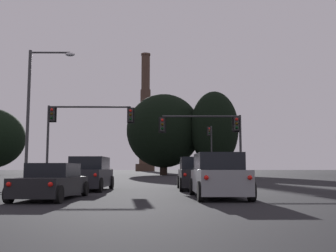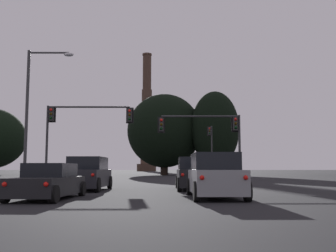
# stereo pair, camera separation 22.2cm
# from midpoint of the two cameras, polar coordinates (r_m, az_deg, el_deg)

# --- Properties ---
(suv_right_lane_second) EXTENTS (2.13, 4.92, 1.86)m
(suv_right_lane_second) POSITION_cam_midpoint_polar(r_m,az_deg,el_deg) (16.67, 7.19, -7.23)
(suv_right_lane_second) COLOR gray
(suv_right_lane_second) RESTS_ON ground_plane
(sedan_left_lane_second) EXTENTS (2.17, 4.77, 1.43)m
(sedan_left_lane_second) POSITION_cam_midpoint_polar(r_m,az_deg,el_deg) (16.57, -16.55, -7.83)
(sedan_left_lane_second) COLOR black
(sedan_left_lane_second) RESTS_ON ground_plane
(suv_right_lane_front) EXTENTS (2.12, 4.91, 1.86)m
(suv_right_lane_front) POSITION_cam_midpoint_polar(r_m,az_deg,el_deg) (22.90, 4.14, -6.96)
(suv_right_lane_front) COLOR black
(suv_right_lane_front) RESTS_ON ground_plane
(suv_left_lane_front) EXTENTS (2.18, 4.93, 1.86)m
(suv_left_lane_front) POSITION_cam_midpoint_polar(r_m,az_deg,el_deg) (22.57, -11.29, -6.87)
(suv_left_lane_front) COLOR #232328
(suv_left_lane_front) RESTS_ON ground_plane
(traffic_light_overhead_right) EXTENTS (6.42, 0.50, 5.27)m
(traffic_light_overhead_right) POSITION_cam_midpoint_polar(r_m,az_deg,el_deg) (29.98, 6.43, -0.68)
(traffic_light_overhead_right) COLOR #2D2D30
(traffic_light_overhead_right) RESTS_ON ground_plane
(traffic_light_overhead_left) EXTENTS (6.86, 0.50, 6.08)m
(traffic_light_overhead_left) POSITION_cam_midpoint_polar(r_m,az_deg,el_deg) (31.24, -12.94, 0.39)
(traffic_light_overhead_left) COLOR #2D2D30
(traffic_light_overhead_left) RESTS_ON ground_plane
(traffic_light_far_right) EXTENTS (0.78, 0.50, 6.73)m
(traffic_light_far_right) POSITION_cam_midpoint_polar(r_m,az_deg,el_deg) (51.36, 6.35, -2.59)
(traffic_light_far_right) COLOR #2D2D30
(traffic_light_far_right) RESTS_ON ground_plane
(street_lamp) EXTENTS (3.06, 0.36, 9.03)m
(street_lamp) POSITION_cam_midpoint_polar(r_m,az_deg,el_deg) (27.20, -18.66, 3.18)
(street_lamp) COLOR #38383A
(street_lamp) RESTS_ON ground_plane
(smokestack) EXTENTS (8.12, 8.12, 50.87)m
(smokestack) POSITION_cam_midpoint_polar(r_m,az_deg,el_deg) (167.90, -3.07, 0.25)
(smokestack) COLOR #3C2B22
(smokestack) RESTS_ON ground_plane
(treeline_right_mid) EXTENTS (13.57, 12.21, 14.89)m
(treeline_right_mid) POSITION_cam_midpoint_polar(r_m,az_deg,el_deg) (72.20, -0.46, -0.69)
(treeline_right_mid) COLOR black
(treeline_right_mid) RESTS_ON ground_plane
(treeline_center_right) EXTENTS (8.46, 7.61, 14.80)m
(treeline_center_right) POSITION_cam_midpoint_polar(r_m,az_deg,el_deg) (69.52, 6.92, -0.39)
(treeline_center_right) COLOR black
(treeline_center_right) RESTS_ON ground_plane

